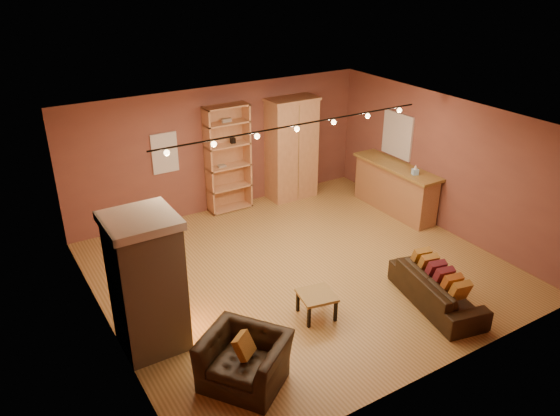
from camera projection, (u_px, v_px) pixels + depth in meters
floor at (301, 269)px, 10.13m from camera, size 7.00×7.00×0.00m
ceiling at (304, 123)px, 8.94m from camera, size 7.00×7.00×0.00m
back_wall at (221, 149)px, 12.04m from camera, size 7.00×0.02×2.80m
left_wall at (100, 253)px, 7.88m from camera, size 0.02×6.50×2.80m
right_wall at (444, 164)px, 11.18m from camera, size 0.02×6.50×2.80m
fireplace at (147, 283)px, 7.78m from camera, size 1.01×0.98×2.12m
back_window at (165, 153)px, 11.35m from camera, size 0.56×0.04×0.86m
bookcase at (227, 157)px, 12.05m from camera, size 0.99×0.38×2.42m
armoire at (291, 149)px, 12.67m from camera, size 1.18×0.67×2.40m
bar_counter at (395, 188)px, 12.21m from camera, size 0.61×2.29×1.09m
tissue_box at (415, 170)px, 11.45m from camera, size 0.15×0.15×0.22m
right_window at (397, 135)px, 12.15m from camera, size 0.05×0.90×1.00m
loveseat at (438, 284)px, 8.98m from camera, size 0.94×1.98×0.78m
armchair at (244, 353)px, 7.30m from camera, size 1.22×1.31×0.96m
coffee_table at (317, 297)px, 8.69m from camera, size 0.64×0.64×0.42m
track_rail at (297, 127)px, 9.14m from camera, size 5.20×0.09×0.13m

